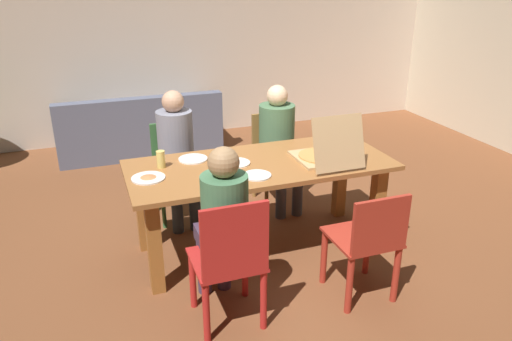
# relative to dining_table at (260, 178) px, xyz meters

# --- Properties ---
(ground_plane) EXTENTS (20.00, 20.00, 0.00)m
(ground_plane) POSITION_rel_dining_table_xyz_m (0.00, 0.00, -0.64)
(ground_plane) COLOR brown
(back_wall) EXTENTS (7.77, 0.12, 2.83)m
(back_wall) POSITION_rel_dining_table_xyz_m (0.00, 3.36, 0.77)
(back_wall) COLOR beige
(back_wall) RESTS_ON ground
(dining_table) EXTENTS (2.10, 0.89, 0.78)m
(dining_table) POSITION_rel_dining_table_xyz_m (0.00, 0.00, 0.00)
(dining_table) COLOR #9D6232
(dining_table) RESTS_ON ground
(chair_0) EXTENTS (0.39, 0.42, 0.88)m
(chair_0) POSITION_rel_dining_table_xyz_m (0.46, 0.87, -0.15)
(chair_0) COLOR olive
(chair_0) RESTS_ON ground
(person_0) EXTENTS (0.34, 0.56, 1.20)m
(person_0) POSITION_rel_dining_table_xyz_m (0.46, 0.72, 0.06)
(person_0) COLOR #3D414D
(person_0) RESTS_ON ground
(chair_1) EXTENTS (0.41, 0.43, 0.88)m
(chair_1) POSITION_rel_dining_table_xyz_m (-0.52, 0.90, -0.14)
(chair_1) COLOR #376A39
(chair_1) RESTS_ON ground
(person_1) EXTENTS (0.32, 0.52, 1.22)m
(person_1) POSITION_rel_dining_table_xyz_m (-0.52, 0.75, 0.07)
(person_1) COLOR #2E3C49
(person_1) RESTS_ON ground
(chair_2) EXTENTS (0.44, 0.44, 0.94)m
(chair_2) POSITION_rel_dining_table_xyz_m (-0.52, -0.86, -0.14)
(chair_2) COLOR red
(chair_2) RESTS_ON ground
(person_2) EXTENTS (0.30, 0.53, 1.23)m
(person_2) POSITION_rel_dining_table_xyz_m (-0.52, -0.71, 0.07)
(person_2) COLOR #413147
(person_2) RESTS_ON ground
(chair_3) EXTENTS (0.44, 0.44, 0.85)m
(chair_3) POSITION_rel_dining_table_xyz_m (0.46, -0.90, -0.19)
(chair_3) COLOR #A92E20
(chair_3) RESTS_ON ground
(pizza_box_0) EXTENTS (0.42, 0.55, 0.42)m
(pizza_box_0) POSITION_rel_dining_table_xyz_m (0.50, -0.14, 0.19)
(pizza_box_0) COLOR tan
(pizza_box_0) RESTS_ON dining_table
(plate_0) EXTENTS (0.23, 0.23, 0.01)m
(plate_0) POSITION_rel_dining_table_xyz_m (-0.19, 0.05, 0.14)
(plate_0) COLOR white
(plate_0) RESTS_ON dining_table
(plate_1) EXTENTS (0.21, 0.21, 0.01)m
(plate_1) POSITION_rel_dining_table_xyz_m (-0.12, -0.24, 0.14)
(plate_1) COLOR white
(plate_1) RESTS_ON dining_table
(plate_2) EXTENTS (0.25, 0.25, 0.03)m
(plate_2) POSITION_rel_dining_table_xyz_m (-0.89, -0.02, 0.14)
(plate_2) COLOR white
(plate_2) RESTS_ON dining_table
(plate_3) EXTENTS (0.23, 0.23, 0.01)m
(plate_3) POSITION_rel_dining_table_xyz_m (-0.49, 0.25, 0.14)
(plate_3) COLOR white
(plate_3) RESTS_ON dining_table
(drinking_glass_0) EXTENTS (0.07, 0.07, 0.12)m
(drinking_glass_0) POSITION_rel_dining_table_xyz_m (0.78, 0.34, 0.19)
(drinking_glass_0) COLOR silver
(drinking_glass_0) RESTS_ON dining_table
(drinking_glass_1) EXTENTS (0.07, 0.07, 0.14)m
(drinking_glass_1) POSITION_rel_dining_table_xyz_m (-0.76, 0.17, 0.20)
(drinking_glass_1) COLOR #DDC260
(drinking_glass_1) RESTS_ON dining_table
(couch) EXTENTS (2.00, 0.83, 0.78)m
(couch) POSITION_rel_dining_table_xyz_m (-0.62, 2.76, -0.37)
(couch) COLOR slate
(couch) RESTS_ON ground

